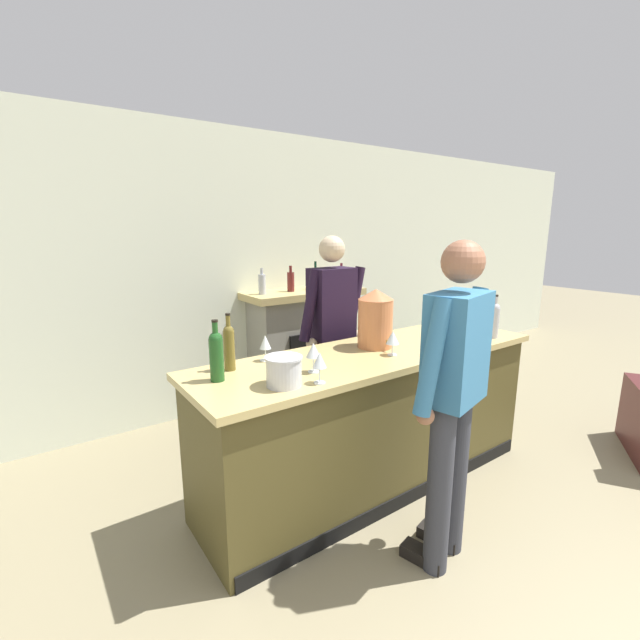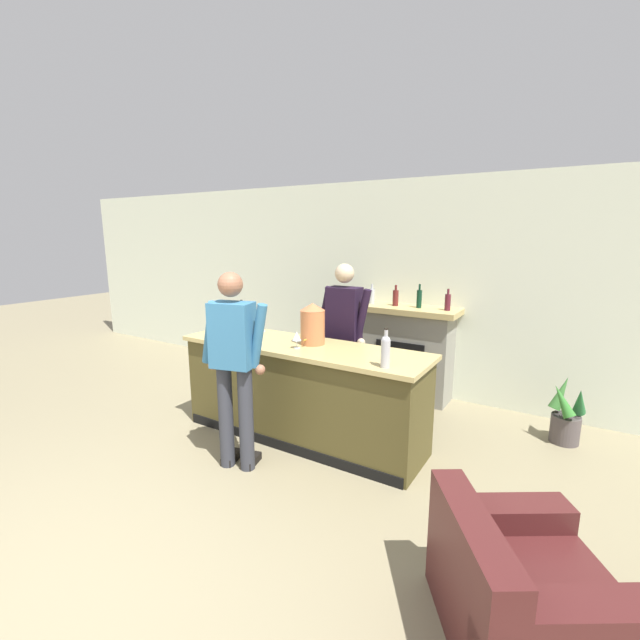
% 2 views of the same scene
% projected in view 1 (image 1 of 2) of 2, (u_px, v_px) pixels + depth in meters
% --- Properties ---
extents(wall_back_panel, '(12.00, 0.07, 2.75)m').
position_uv_depth(wall_back_panel, '(235.00, 273.00, 4.27)').
color(wall_back_panel, silver).
rests_on(wall_back_panel, ground_plane).
extents(bar_counter, '(2.59, 0.75, 0.99)m').
position_uv_depth(bar_counter, '(373.00, 418.00, 3.03)').
color(bar_counter, '#49401E').
rests_on(bar_counter, ground_plane).
extents(fireplace_stone, '(1.28, 0.52, 1.47)m').
position_uv_depth(fireplace_stone, '(304.00, 343.00, 4.59)').
color(fireplace_stone, gray).
rests_on(fireplace_stone, ground_plane).
extents(potted_plant_corner, '(0.36, 0.41, 0.67)m').
position_uv_depth(potted_plant_corner, '(439.00, 352.00, 5.42)').
color(potted_plant_corner, '#514948').
rests_on(potted_plant_corner, ground_plane).
extents(person_customer, '(0.64, 0.37, 1.76)m').
position_uv_depth(person_customer, '(453.00, 394.00, 2.21)').
color(person_customer, '#31333C').
rests_on(person_customer, ground_plane).
extents(person_bartender, '(0.66, 0.31, 1.76)m').
position_uv_depth(person_bartender, '(332.00, 332.00, 3.52)').
color(person_bartender, black).
rests_on(person_bartender, ground_plane).
extents(copper_dispenser, '(0.25, 0.29, 0.42)m').
position_uv_depth(copper_dispenser, '(375.00, 318.00, 2.99)').
color(copper_dispenser, '#C57044').
rests_on(copper_dispenser, bar_counter).
extents(ice_bucket_steel, '(0.20, 0.20, 0.16)m').
position_uv_depth(ice_bucket_steel, '(284.00, 371.00, 2.28)').
color(ice_bucket_steel, silver).
rests_on(ice_bucket_steel, bar_counter).
extents(wine_bottle_burgundy_dark, '(0.08, 0.08, 0.34)m').
position_uv_depth(wine_bottle_burgundy_dark, '(216.00, 354.00, 2.34)').
color(wine_bottle_burgundy_dark, '#1D4E1E').
rests_on(wine_bottle_burgundy_dark, bar_counter).
extents(wine_bottle_riesling_slim, '(0.08, 0.08, 0.33)m').
position_uv_depth(wine_bottle_riesling_slim, '(494.00, 319.00, 3.27)').
color(wine_bottle_riesling_slim, '#ACADB2').
rests_on(wine_bottle_riesling_slim, bar_counter).
extents(wine_bottle_merlot_tall, '(0.07, 0.07, 0.34)m').
position_uv_depth(wine_bottle_merlot_tall, '(229.00, 345.00, 2.52)').
color(wine_bottle_merlot_tall, brown).
rests_on(wine_bottle_merlot_tall, bar_counter).
extents(wine_glass_front_right, '(0.09, 0.09, 0.16)m').
position_uv_depth(wine_glass_front_right, '(393.00, 338.00, 2.82)').
color(wine_glass_front_right, silver).
rests_on(wine_glass_front_right, bar_counter).
extents(wine_glass_mid_counter, '(0.08, 0.08, 0.17)m').
position_uv_depth(wine_glass_mid_counter, '(265.00, 343.00, 2.70)').
color(wine_glass_mid_counter, silver).
rests_on(wine_glass_mid_counter, bar_counter).
extents(wine_glass_back_row, '(0.08, 0.08, 0.17)m').
position_uv_depth(wine_glass_back_row, '(320.00, 361.00, 2.30)').
color(wine_glass_back_row, silver).
rests_on(wine_glass_back_row, bar_counter).
extents(wine_glass_by_dispenser, '(0.09, 0.09, 0.18)m').
position_uv_depth(wine_glass_by_dispenser, '(313.00, 351.00, 2.48)').
color(wine_glass_by_dispenser, silver).
rests_on(wine_glass_by_dispenser, bar_counter).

